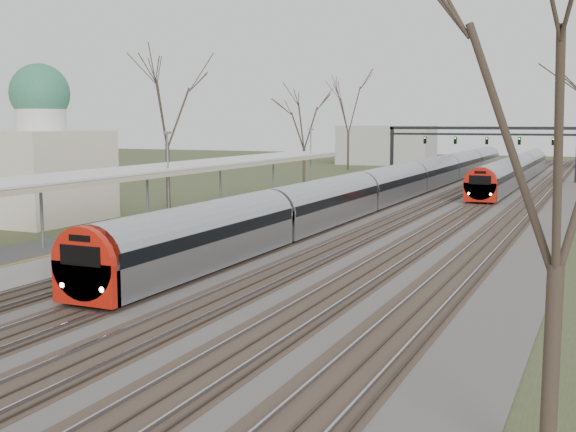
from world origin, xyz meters
TOP-DOWN VIEW (x-y plane):
  - track_bed at (0.26, 55.00)m, footprint 24.00×160.00m
  - platform at (-9.05, 37.50)m, footprint 3.50×69.00m
  - canopy at (-9.05, 32.99)m, footprint 4.10×50.00m
  - dome_building at (-21.71, 38.00)m, footprint 10.00×8.00m
  - signal_gantry at (0.29, 84.99)m, footprint 21.00×0.59m
  - tree_west_far at (-17.00, 48.00)m, footprint 5.50×5.50m
  - tree_east_near at (13.00, 15.00)m, footprint 4.50×4.50m
  - train_near at (-2.50, 65.64)m, footprint 2.62×90.21m
  - train_far at (4.50, 81.72)m, footprint 2.62×45.21m

SIDE VIEW (x-z plane):
  - track_bed at x=0.26m, z-range -0.05..0.17m
  - platform at x=-9.05m, z-range 0.00..1.00m
  - train_near at x=-2.50m, z-range -0.05..3.00m
  - train_far at x=4.50m, z-range -0.05..3.00m
  - dome_building at x=-21.71m, z-range -1.43..8.87m
  - canopy at x=-9.05m, z-range 2.37..5.48m
  - signal_gantry at x=0.29m, z-range 1.87..7.95m
  - tree_east_near at x=13.00m, z-range 1.92..11.19m
  - tree_west_far at x=-17.00m, z-range 2.35..13.68m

